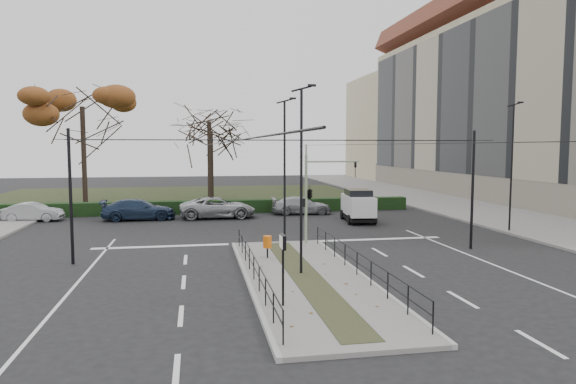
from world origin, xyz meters
The scene contains 22 objects.
ground centered at (0.00, 0.00, 0.00)m, with size 140.00×140.00×0.00m, color black.
median_island centered at (0.00, -2.50, 0.07)m, with size 4.40×15.00×0.14m, color #605E5B.
sidewalk_east centered at (18.00, 22.00, 0.07)m, with size 8.00×90.00×0.14m, color #605E5B.
park centered at (-6.00, 32.00, 0.05)m, with size 38.00×26.00×0.10m, color black.
hedge centered at (-6.00, 18.60, 0.50)m, with size 38.00×1.00×1.00m, color black.
apartment_block centered at (27.97, 23.97, 10.39)m, with size 13.09×52.10×21.64m.
median_railing centered at (0.00, -2.60, 0.98)m, with size 4.14×13.24×0.92m.
catenary centered at (0.00, 1.62, 3.42)m, with size 20.00×34.00×6.00m.
traffic_light centered at (1.77, 4.37, 2.84)m, with size 3.15×1.79×4.63m.
litter_bin centered at (-1.01, 1.09, 0.86)m, with size 0.39×0.39×1.01m.
info_panel centered at (-1.51, -5.98, 1.94)m, with size 0.13×0.60×2.29m.
streetlamp_median_near centered at (-0.07, -2.00, 3.94)m, with size 0.62×0.13×7.48m.
streetlamp_median_far centered at (0.23, 3.53, 3.95)m, with size 0.63×0.13×7.49m.
streetlamp_sidewalk centered at (14.52, 6.13, 4.07)m, with size 0.65×0.13×7.73m.
parked_car_second centered at (-15.39, 16.41, 0.65)m, with size 1.37×3.93×1.29m, color #97999D.
parked_car_third centered at (-8.20, 15.78, 0.74)m, with size 2.07×5.10×1.48m, color #1F2E49.
parked_car_fourth centered at (-2.60, 15.75, 0.76)m, with size 2.53×5.50×1.53m, color #97999D.
white_van centered at (6.90, 12.18, 1.18)m, with size 2.27×4.30×2.26m.
rust_tree centered at (-14.00, 26.85, 8.74)m, with size 10.29×10.29×11.38m.
bare_tree_center centered at (-2.72, 31.15, 7.19)m, with size 7.28×7.28×10.16m.
bare_tree_near centered at (-2.71, 27.07, 6.21)m, with size 6.71×6.71×8.77m.
parked_car_fifth centered at (3.84, 16.81, 0.67)m, with size 1.87×4.60×1.34m, color #97999D.
Camera 1 is at (-4.20, -21.74, 5.19)m, focal length 32.00 mm.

